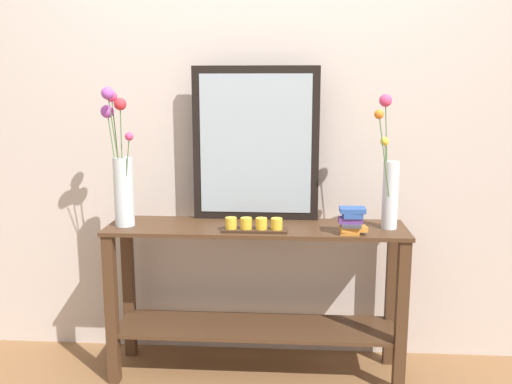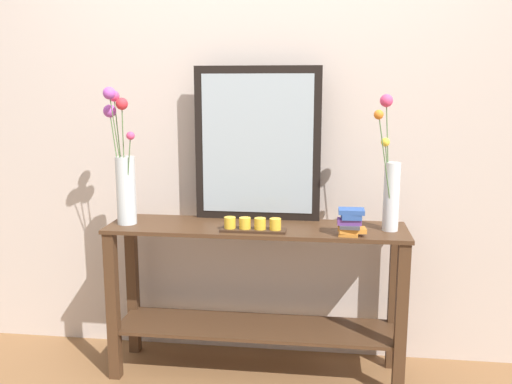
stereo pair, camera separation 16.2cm
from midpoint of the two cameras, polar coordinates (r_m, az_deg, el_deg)
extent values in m
cube|color=brown|center=(3.10, -1.57, -18.10)|extent=(7.00, 6.00, 0.02)
cube|color=beige|center=(3.02, -1.15, 8.21)|extent=(6.40, 0.08, 2.70)
cube|color=#472D1C|center=(2.80, -1.66, -3.72)|extent=(1.50, 0.37, 0.02)
cube|color=#472D1C|center=(2.98, -1.60, -13.72)|extent=(1.44, 0.33, 0.02)
cube|color=#472D1C|center=(2.94, -16.16, -11.57)|extent=(0.06, 0.06, 0.77)
cube|color=#472D1C|center=(2.81, 13.07, -12.49)|extent=(0.06, 0.06, 0.77)
cube|color=#472D1C|center=(3.20, -14.35, -9.62)|extent=(0.06, 0.06, 0.77)
cube|color=#472D1C|center=(3.08, 12.20, -10.34)|extent=(0.06, 0.06, 0.77)
cube|color=black|center=(2.88, -1.64, 4.93)|extent=(0.65, 0.03, 0.79)
cube|color=#9EADB7|center=(2.87, -1.67, 4.90)|extent=(0.57, 0.00, 0.71)
cylinder|color=silver|center=(2.87, -14.99, 0.00)|extent=(0.10, 0.10, 0.35)
cylinder|color=#4C753D|center=(2.82, -14.80, 1.16)|extent=(0.07, 0.05, 0.44)
sphere|color=#EA4275|center=(2.76, -14.53, 5.54)|extent=(0.04, 0.04, 0.04)
cylinder|color=#4C753D|center=(2.85, -15.54, 3.16)|extent=(0.03, 0.03, 0.63)
sphere|color=#EA4275|center=(2.82, -16.23, 9.41)|extent=(0.05, 0.05, 0.05)
cylinder|color=#4C753D|center=(2.81, -15.60, 3.19)|extent=(0.04, 0.12, 0.64)
sphere|color=#B24CB7|center=(2.74, -16.64, 9.68)|extent=(0.06, 0.06, 0.06)
cylinder|color=#4C753D|center=(2.84, -15.77, 2.37)|extent=(0.06, 0.01, 0.55)
sphere|color=#B24CB7|center=(2.82, -16.63, 7.92)|extent=(0.06, 0.06, 0.06)
cylinder|color=#4C753D|center=(2.81, -15.18, 2.71)|extent=(0.02, 0.04, 0.59)
sphere|color=red|center=(2.77, -15.42, 8.69)|extent=(0.06, 0.06, 0.06)
cylinder|color=silver|center=(2.78, 11.99, -0.33)|extent=(0.08, 0.08, 0.33)
cylinder|color=#4C753D|center=(2.70, 11.52, 2.07)|extent=(0.10, 0.08, 0.55)
sphere|color=orange|center=(2.63, 10.78, 7.84)|extent=(0.04, 0.04, 0.04)
cylinder|color=#4C753D|center=(2.75, 11.67, 2.85)|extent=(0.05, 0.03, 0.61)
sphere|color=#EA4275|center=(2.71, 11.48, 9.19)|extent=(0.06, 0.06, 0.06)
cylinder|color=#4C753D|center=(2.76, 11.69, 0.86)|extent=(0.05, 0.05, 0.41)
sphere|color=yellow|center=(2.71, 11.40, 5.11)|extent=(0.04, 0.04, 0.04)
cube|color=#382316|center=(2.70, -1.95, -3.94)|extent=(0.32, 0.09, 0.01)
cylinder|color=gold|center=(2.70, -4.30, -3.20)|extent=(0.06, 0.06, 0.05)
cylinder|color=gold|center=(2.69, -2.74, -3.24)|extent=(0.06, 0.06, 0.05)
cylinder|color=gold|center=(2.69, -1.17, -3.26)|extent=(0.06, 0.06, 0.05)
cylinder|color=gold|center=(2.68, 0.41, -3.29)|extent=(0.06, 0.06, 0.05)
cube|color=orange|center=(2.68, 7.88, -4.12)|extent=(0.10, 0.09, 0.02)
cube|color=orange|center=(2.67, 8.25, -3.74)|extent=(0.13, 0.08, 0.02)
cube|color=#424247|center=(2.66, 8.01, -3.38)|extent=(0.10, 0.09, 0.01)
cube|color=#663884|center=(2.66, 7.95, -2.89)|extent=(0.11, 0.07, 0.03)
cube|color=#2D519E|center=(2.66, 8.16, -2.34)|extent=(0.09, 0.09, 0.02)
cube|color=#2D519E|center=(2.65, 8.16, -1.84)|extent=(0.12, 0.09, 0.02)
camera|label=1|loc=(0.08, -91.68, -0.32)|focal=39.00mm
camera|label=2|loc=(0.08, 88.32, 0.32)|focal=39.00mm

